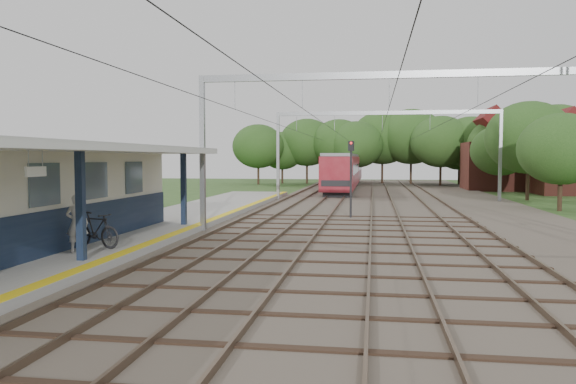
{
  "coord_description": "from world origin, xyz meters",
  "views": [
    {
      "loc": [
        2.58,
        -9.25,
        3.34
      ],
      "look_at": [
        -1.79,
        19.3,
        1.6
      ],
      "focal_mm": 35.0,
      "sensor_mm": 36.0,
      "label": 1
    }
  ],
  "objects_px": {
    "bicycle": "(96,230)",
    "signal_post": "(351,170)",
    "person": "(77,223)",
    "train": "(346,170)"
  },
  "relations": [
    {
      "from": "bicycle",
      "to": "train",
      "type": "distance_m",
      "value": 45.91
    },
    {
      "from": "person",
      "to": "bicycle",
      "type": "height_order",
      "value": "person"
    },
    {
      "from": "person",
      "to": "signal_post",
      "type": "relative_size",
      "value": 0.43
    },
    {
      "from": "train",
      "to": "signal_post",
      "type": "distance_m",
      "value": 32.24
    },
    {
      "from": "person",
      "to": "signal_post",
      "type": "xyz_separation_m",
      "value": [
        8.06,
        14.28,
        1.4
      ]
    },
    {
      "from": "person",
      "to": "signal_post",
      "type": "height_order",
      "value": "signal_post"
    },
    {
      "from": "person",
      "to": "train",
      "type": "relative_size",
      "value": 0.05
    },
    {
      "from": "person",
      "to": "bicycle",
      "type": "relative_size",
      "value": 0.93
    },
    {
      "from": "bicycle",
      "to": "signal_post",
      "type": "relative_size",
      "value": 0.47
    },
    {
      "from": "bicycle",
      "to": "train",
      "type": "xyz_separation_m",
      "value": [
        6.09,
        45.49,
        1.09
      ]
    }
  ]
}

